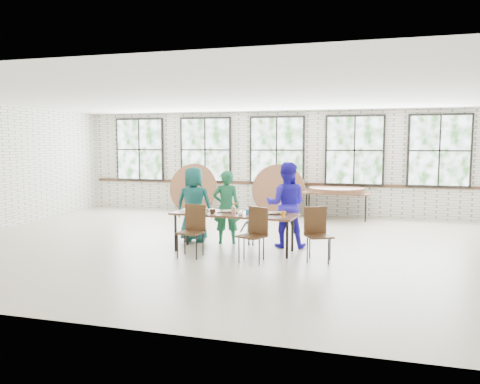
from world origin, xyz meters
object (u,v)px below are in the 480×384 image
object	(u,v)px
chair_near_right	(255,229)
chair_near_left	(193,226)
storage_table	(337,194)
dining_table	(234,216)

from	to	relation	value
chair_near_right	chair_near_left	bearing A→B (deg)	-157.01
chair_near_left	storage_table	distance (m)	5.51
chair_near_left	dining_table	bearing A→B (deg)	50.02
chair_near_left	chair_near_right	world-z (taller)	same
chair_near_left	chair_near_right	distance (m)	1.18
chair_near_left	storage_table	bearing A→B (deg)	74.26
dining_table	chair_near_left	distance (m)	0.84
dining_table	chair_near_right	bearing A→B (deg)	-42.14
dining_table	storage_table	bearing A→B (deg)	74.70
dining_table	storage_table	distance (m)	4.76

